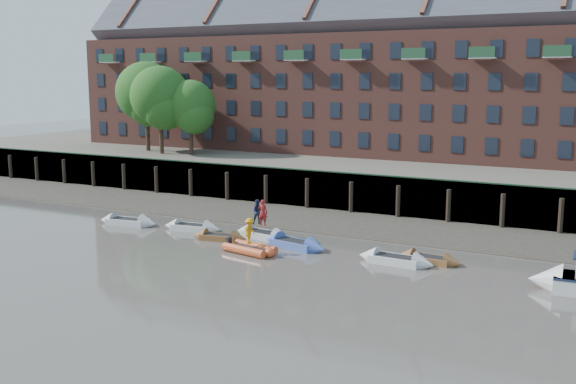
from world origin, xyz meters
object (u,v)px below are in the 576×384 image
Objects in this scene: rowboat_1 at (192,227)px; rowboat_6 at (429,259)px; rowboat_3 at (263,235)px; person_rib_crew at (250,231)px; rowboat_5 at (395,260)px; rowboat_4 at (294,244)px; rib_tender at (252,249)px; rowboat_0 at (128,222)px; person_rower_b at (258,212)px; person_rower_a at (263,213)px; rowboat_2 at (219,237)px.

rowboat_1 is 1.11× the size of rowboat_6.
rowboat_6 is (11.98, -0.74, -0.03)m from rowboat_3.
person_rib_crew reaches higher than rowboat_3.
rowboat_5 is at bearing -81.77° from person_rib_crew.
rowboat_4 is 1.36× the size of rib_tender.
rowboat_6 is at bearing -77.72° from person_rib_crew.
rowboat_4 reaches higher than rowboat_6.
person_rib_crew is (12.31, -2.64, 1.18)m from rowboat_0.
person_rower_b is 1.05× the size of person_rib_crew.
rib_tender is at bearing -114.49° from rowboat_4.
person_rib_crew is at bearing 99.83° from person_rower_a.
person_rower_a is at bearing -55.60° from person_rower_b.
person_rib_crew reaches higher than rowboat_1.
person_rower_b is at bearing 35.02° from rowboat_2.
rowboat_1 is at bearing 165.30° from rib_tender.
rowboat_0 is 5.41m from rowboat_1.
rowboat_2 is (3.36, -1.49, -0.03)m from rowboat_1.
rowboat_5 is 1.16× the size of rowboat_6.
rowboat_2 is 2.34× the size of person_rower_b.
person_rower_a reaches higher than rowboat_3.
rowboat_5 is 2.75× the size of person_rower_b.
rowboat_0 is 1.19× the size of rowboat_6.
rowboat_3 is 0.94× the size of rowboat_4.
rowboat_0 is 21.36m from rowboat_5.
rowboat_6 is at bearing -6.83° from rowboat_2.
rowboat_5 is at bearing -44.87° from person_rower_b.
rib_tender is at bearing -110.27° from person_rib_crew.
person_rower_b is at bearing -3.10° from rowboat_1.
rowboat_5 is (10.27, -1.90, 0.01)m from rowboat_3.
rowboat_4 reaches higher than rowboat_2.
rowboat_0 reaches higher than rowboat_6.
rowboat_4 is at bearing -41.98° from person_rib_crew.
person_rower_b is (-0.49, 0.20, -0.04)m from person_rower_a.
person_rib_crew is (-0.14, 0.04, 1.15)m from rib_tender.
rowboat_4 is at bearing 178.31° from rowboat_5.
person_rower_b is (-0.44, 0.16, 1.54)m from rowboat_3.
rowboat_0 is at bearing 179.50° from rowboat_1.
rib_tender is (-10.61, -3.05, 0.06)m from rowboat_6.
rowboat_6 is (1.71, 1.16, -0.03)m from rowboat_5.
rowboat_5 is at bearing 6.95° from rowboat_4.
rowboat_6 is 11.04m from rib_tender.
person_rower_a is at bearing 25.61° from rowboat_2.
rowboat_1 is at bearing -174.84° from rowboat_4.
person_rower_a is 1.04× the size of person_rower_b.
rowboat_2 is at bearing 58.56° from person_rib_crew.
rowboat_1 is at bearing -167.11° from rowboat_3.
rowboat_3 is at bearing 26.69° from rowboat_2.
rowboat_4 is at bearing -13.45° from rowboat_3.
rib_tender is 2.13× the size of person_rower_b.
rowboat_3 reaches higher than rowboat_1.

